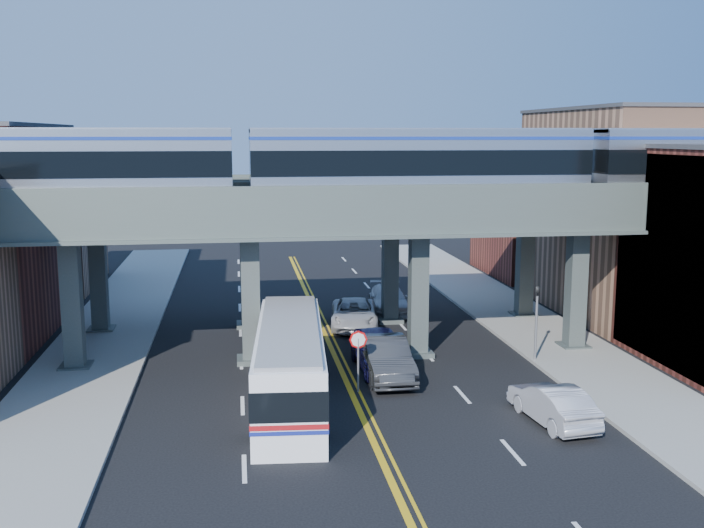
{
  "coord_description": "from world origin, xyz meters",
  "views": [
    {
      "loc": [
        -4.54,
        -28.04,
        10.62
      ],
      "look_at": [
        0.52,
        6.25,
        4.88
      ],
      "focal_mm": 40.0,
      "sensor_mm": 36.0,
      "label": 1
    }
  ],
  "objects": [
    {
      "name": "ground",
      "position": [
        0.0,
        0.0,
        0.0
      ],
      "size": [
        120.0,
        120.0,
        0.0
      ],
      "primitive_type": "plane",
      "color": "black",
      "rests_on": "ground"
    },
    {
      "name": "sidewalk_west",
      "position": [
        -11.5,
        10.0,
        0.08
      ],
      "size": [
        5.0,
        70.0,
        0.16
      ],
      "primitive_type": "cube",
      "color": "gray",
      "rests_on": "ground"
    },
    {
      "name": "sidewalk_east",
      "position": [
        11.5,
        10.0,
        0.08
      ],
      "size": [
        5.0,
        70.0,
        0.16
      ],
      "primitive_type": "cube",
      "color": "gray",
      "rests_on": "ground"
    },
    {
      "name": "building_west_c",
      "position": [
        -18.5,
        29.0,
        4.0
      ],
      "size": [
        8.0,
        10.0,
        8.0
      ],
      "primitive_type": "cube",
      "color": "#A37154",
      "rests_on": "ground"
    },
    {
      "name": "building_east_b",
      "position": [
        18.5,
        16.0,
        6.0
      ],
      "size": [
        8.0,
        14.0,
        12.0
      ],
      "primitive_type": "cube",
      "color": "#A37154",
      "rests_on": "ground"
    },
    {
      "name": "building_east_c",
      "position": [
        18.5,
        29.0,
        4.5
      ],
      "size": [
        8.0,
        10.0,
        9.0
      ],
      "primitive_type": "cube",
      "color": "brown",
      "rests_on": "ground"
    },
    {
      "name": "mural_panel",
      "position": [
        14.55,
        4.0,
        4.75
      ],
      "size": [
        0.1,
        9.5,
        9.5
      ],
      "primitive_type": "cube",
      "color": "#2AABB9",
      "rests_on": "ground"
    },
    {
      "name": "elevated_viaduct_near",
      "position": [
        0.0,
        8.0,
        6.47
      ],
      "size": [
        52.0,
        3.6,
        7.4
      ],
      "color": "#3A4342",
      "rests_on": "ground"
    },
    {
      "name": "elevated_viaduct_far",
      "position": [
        0.0,
        15.0,
        6.47
      ],
      "size": [
        52.0,
        3.6,
        7.4
      ],
      "color": "#3A4342",
      "rests_on": "ground"
    },
    {
      "name": "transit_train",
      "position": [
        3.96,
        8.0,
        9.33
      ],
      "size": [
        48.76,
        3.06,
        3.57
      ],
      "color": "black",
      "rests_on": "elevated_viaduct_near"
    },
    {
      "name": "stop_sign",
      "position": [
        0.3,
        3.0,
        1.76
      ],
      "size": [
        0.76,
        0.09,
        2.63
      ],
      "color": "slate",
      "rests_on": "ground"
    },
    {
      "name": "traffic_signal",
      "position": [
        9.2,
        6.0,
        2.3
      ],
      "size": [
        0.15,
        0.18,
        4.1
      ],
      "color": "slate",
      "rests_on": "ground"
    },
    {
      "name": "transit_bus",
      "position": [
        -2.6,
        2.05,
        1.56
      ],
      "size": [
        3.45,
        11.92,
        3.03
      ],
      "rotation": [
        0.0,
        0.0,
        1.5
      ],
      "color": "white",
      "rests_on": "ground"
    },
    {
      "name": "car_lane_a",
      "position": [
        1.8,
        5.92,
        0.93
      ],
      "size": [
        2.34,
        5.5,
        1.86
      ],
      "primitive_type": "imported",
      "rotation": [
        0.0,
        0.0,
        0.03
      ],
      "color": "#11103A",
      "rests_on": "ground"
    },
    {
      "name": "car_lane_b",
      "position": [
        1.8,
        4.73,
        0.89
      ],
      "size": [
        1.93,
        5.43,
        1.78
      ],
      "primitive_type": "imported",
      "rotation": [
        0.0,
        0.0,
        -0.01
      ],
      "color": "#2C2D2F",
      "rests_on": "ground"
    },
    {
      "name": "car_lane_c",
      "position": [
        1.8,
        14.1,
        0.76
      ],
      "size": [
        3.23,
        5.73,
        1.51
      ],
      "primitive_type": "imported",
      "rotation": [
        0.0,
        0.0,
        -0.14
      ],
      "color": "silver",
      "rests_on": "ground"
    },
    {
      "name": "car_lane_d",
      "position": [
        4.45,
        17.55,
        0.77
      ],
      "size": [
        2.57,
        5.46,
        1.54
      ],
      "primitive_type": "imported",
      "rotation": [
        0.0,
        0.0,
        -0.08
      ],
      "color": "silver",
      "rests_on": "ground"
    },
    {
      "name": "car_parked_curb",
      "position": [
        6.92,
        -1.55,
        0.74
      ],
      "size": [
        2.09,
        4.65,
        1.48
      ],
      "primitive_type": "imported",
      "rotation": [
        0.0,
        0.0,
        3.26
      ],
      "color": "#B8B7BD",
      "rests_on": "ground"
    }
  ]
}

